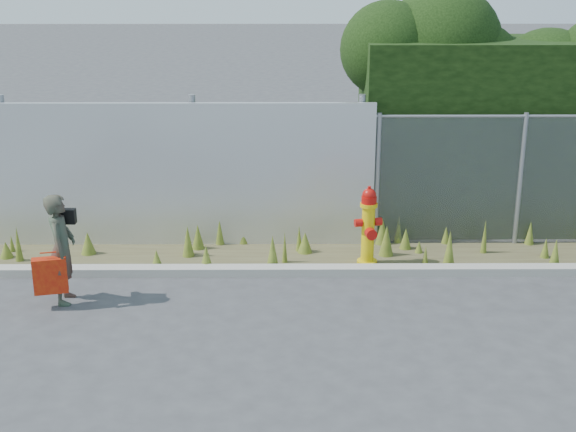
# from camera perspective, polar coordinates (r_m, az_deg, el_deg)

# --- Properties ---
(ground) EXTENTS (80.00, 80.00, 0.00)m
(ground) POSITION_cam_1_polar(r_m,az_deg,el_deg) (9.61, 1.85, -8.35)
(ground) COLOR #3B3B3D
(ground) RESTS_ON ground
(curb) EXTENTS (16.00, 0.22, 0.12)m
(curb) POSITION_cam_1_polar(r_m,az_deg,el_deg) (11.22, 1.52, -3.90)
(curb) COLOR #A19C91
(curb) RESTS_ON ground
(weed_strip) EXTENTS (16.00, 1.31, 0.53)m
(weed_strip) POSITION_cam_1_polar(r_m,az_deg,el_deg) (11.80, -0.44, -2.33)
(weed_strip) COLOR #4C452B
(weed_strip) RESTS_ON ground
(corrugated_fence) EXTENTS (8.50, 0.21, 2.30)m
(corrugated_fence) POSITION_cam_1_polar(r_m,az_deg,el_deg) (12.35, -13.85, 2.81)
(corrugated_fence) COLOR silver
(corrugated_fence) RESTS_ON ground
(hedge) EXTENTS (7.67, 2.27, 3.82)m
(hedge) POSITION_cam_1_polar(r_m,az_deg,el_deg) (13.62, 19.37, 7.61)
(hedge) COLOR black
(hedge) RESTS_ON ground
(fire_hydrant) EXTENTS (0.39, 0.35, 1.17)m
(fire_hydrant) POSITION_cam_1_polar(r_m,az_deg,el_deg) (11.44, 5.72, -0.80)
(fire_hydrant) COLOR #DCBC0B
(fire_hydrant) RESTS_ON ground
(woman) EXTENTS (0.38, 0.55, 1.44)m
(woman) POSITION_cam_1_polar(r_m,az_deg,el_deg) (10.55, -15.80, -2.26)
(woman) COLOR #0F5F41
(woman) RESTS_ON ground
(red_tote_bag) EXTENTS (0.42, 0.15, 0.55)m
(red_tote_bag) POSITION_cam_1_polar(r_m,az_deg,el_deg) (10.51, -16.56, -4.07)
(red_tote_bag) COLOR #A61009
(black_shoulder_bag) EXTENTS (0.25, 0.11, 0.19)m
(black_shoulder_bag) POSITION_cam_1_polar(r_m,az_deg,el_deg) (10.53, -15.54, -0.01)
(black_shoulder_bag) COLOR black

